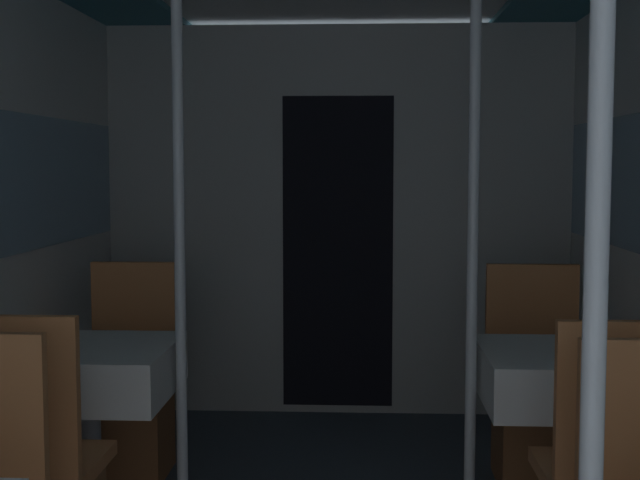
{
  "coord_description": "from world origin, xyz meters",
  "views": [
    {
      "loc": [
        0.15,
        -0.94,
        1.45
      ],
      "look_at": [
        -0.01,
        2.38,
        1.18
      ],
      "focal_mm": 50.0,
      "sensor_mm": 36.0,
      "label": 1
    }
  ],
  "objects_px": {
    "support_pole_left_1": "(180,248)",
    "support_pole_right_1": "(473,249)",
    "dining_table_right_1": "(568,381)",
    "dining_table_left_1": "(88,376)",
    "support_pole_right_0": "(594,343)",
    "chair_right_far_1": "(537,417)",
    "chair_left_far_1": "(129,411)"
  },
  "relations": [
    {
      "from": "support_pole_left_1",
      "to": "chair_left_far_1",
      "type": "bearing_deg",
      "value": 122.15
    },
    {
      "from": "dining_table_left_1",
      "to": "support_pole_right_0",
      "type": "relative_size",
      "value": 0.33
    },
    {
      "from": "dining_table_right_1",
      "to": "chair_right_far_1",
      "type": "distance_m",
      "value": 0.68
    },
    {
      "from": "dining_table_right_1",
      "to": "support_pole_right_1",
      "type": "bearing_deg",
      "value": -180.0
    },
    {
      "from": "support_pole_right_0",
      "to": "support_pole_right_1",
      "type": "height_order",
      "value": "same"
    },
    {
      "from": "support_pole_left_1",
      "to": "dining_table_right_1",
      "type": "xyz_separation_m",
      "value": [
        1.53,
        0.0,
        -0.52
      ]
    },
    {
      "from": "support_pole_left_1",
      "to": "support_pole_right_1",
      "type": "distance_m",
      "value": 1.15
    },
    {
      "from": "support_pole_right_0",
      "to": "support_pole_right_1",
      "type": "bearing_deg",
      "value": 90.0
    },
    {
      "from": "chair_right_far_1",
      "to": "support_pole_left_1",
      "type": "bearing_deg",
      "value": 21.53
    },
    {
      "from": "chair_left_far_1",
      "to": "dining_table_right_1",
      "type": "bearing_deg",
      "value": 162.46
    },
    {
      "from": "support_pole_right_0",
      "to": "chair_right_far_1",
      "type": "height_order",
      "value": "support_pole_right_0"
    },
    {
      "from": "chair_right_far_1",
      "to": "support_pole_right_1",
      "type": "height_order",
      "value": "support_pole_right_1"
    },
    {
      "from": "dining_table_left_1",
      "to": "dining_table_right_1",
      "type": "height_order",
      "value": "same"
    },
    {
      "from": "dining_table_left_1",
      "to": "chair_left_far_1",
      "type": "bearing_deg",
      "value": 90.0
    },
    {
      "from": "support_pole_left_1",
      "to": "support_pole_right_1",
      "type": "height_order",
      "value": "same"
    },
    {
      "from": "chair_right_far_1",
      "to": "dining_table_left_1",
      "type": "bearing_deg",
      "value": 17.54
    },
    {
      "from": "support_pole_right_0",
      "to": "dining_table_right_1",
      "type": "height_order",
      "value": "support_pole_right_0"
    },
    {
      "from": "chair_left_far_1",
      "to": "dining_table_left_1",
      "type": "bearing_deg",
      "value": 90.0
    },
    {
      "from": "chair_left_far_1",
      "to": "dining_table_right_1",
      "type": "xyz_separation_m",
      "value": [
        1.9,
        -0.6,
        0.31
      ]
    },
    {
      "from": "dining_table_left_1",
      "to": "chair_right_far_1",
      "type": "bearing_deg",
      "value": 17.54
    },
    {
      "from": "support_pole_left_1",
      "to": "dining_table_right_1",
      "type": "distance_m",
      "value": 1.61
    },
    {
      "from": "support_pole_right_0",
      "to": "chair_left_far_1",
      "type": "bearing_deg",
      "value": 122.05
    },
    {
      "from": "chair_left_far_1",
      "to": "support_pole_right_1",
      "type": "height_order",
      "value": "support_pole_right_1"
    },
    {
      "from": "chair_left_far_1",
      "to": "support_pole_right_0",
      "type": "xyz_separation_m",
      "value": [
        1.53,
        -2.44,
        0.83
      ]
    },
    {
      "from": "dining_table_right_1",
      "to": "support_pole_right_1",
      "type": "relative_size",
      "value": 0.33
    },
    {
      "from": "support_pole_right_1",
      "to": "chair_right_far_1",
      "type": "bearing_deg",
      "value": 57.85
    },
    {
      "from": "support_pole_left_1",
      "to": "support_pole_right_0",
      "type": "height_order",
      "value": "same"
    },
    {
      "from": "dining_table_left_1",
      "to": "support_pole_right_1",
      "type": "relative_size",
      "value": 0.33
    },
    {
      "from": "support_pole_right_0",
      "to": "dining_table_right_1",
      "type": "relative_size",
      "value": 3.07
    },
    {
      "from": "dining_table_left_1",
      "to": "dining_table_right_1",
      "type": "distance_m",
      "value": 1.9
    },
    {
      "from": "dining_table_right_1",
      "to": "chair_right_far_1",
      "type": "xyz_separation_m",
      "value": [
        0.0,
        0.6,
        -0.31
      ]
    },
    {
      "from": "support_pole_left_1",
      "to": "chair_right_far_1",
      "type": "xyz_separation_m",
      "value": [
        1.53,
        0.6,
        -0.83
      ]
    }
  ]
}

